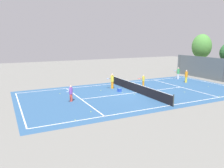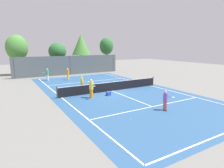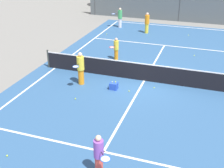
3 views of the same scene
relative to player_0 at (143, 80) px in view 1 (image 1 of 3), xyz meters
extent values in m
plane|color=slate|center=(2.46, -2.52, -0.75)|extent=(80.00, 80.00, 0.00)
cube|color=#2D5684|center=(2.46, -2.52, -0.75)|extent=(13.00, 25.00, 0.00)
cube|color=white|center=(-3.04, -2.52, -0.74)|extent=(0.10, 24.00, 0.01)
cube|color=white|center=(7.96, -2.52, -0.74)|extent=(0.10, 24.00, 0.01)
cube|color=white|center=(2.46, -14.52, -0.74)|extent=(11.00, 0.10, 0.01)
cube|color=white|center=(2.46, 9.48, -0.74)|extent=(11.00, 0.10, 0.01)
cube|color=white|center=(2.46, -8.92, -0.74)|extent=(11.00, 0.10, 0.01)
cube|color=white|center=(2.46, 3.88, -0.74)|extent=(11.00, 0.10, 0.01)
cube|color=white|center=(2.46, -2.52, -0.74)|extent=(0.10, 12.80, 0.01)
cylinder|color=#333833|center=(-3.44, -2.52, -0.20)|extent=(0.10, 0.10, 1.10)
cylinder|color=#333833|center=(8.36, -2.52, -0.20)|extent=(0.10, 0.10, 1.10)
cube|color=black|center=(2.46, -2.52, -0.27)|extent=(11.80, 0.03, 0.95)
cube|color=white|center=(2.46, -2.52, 0.23)|extent=(11.80, 0.04, 0.05)
cube|color=#515B60|center=(2.46, 11.48, 0.85)|extent=(18.00, 0.06, 3.20)
cylinder|color=#3F4447|center=(-6.04, 11.48, 0.85)|extent=(0.12, 0.12, 3.20)
cylinder|color=#3F4447|center=(2.46, 11.48, 0.85)|extent=(0.12, 0.12, 3.20)
cylinder|color=brown|center=(-5.15, 15.29, 0.76)|extent=(0.37, 0.37, 3.02)
ellipsoid|color=#4C8E3D|center=(-5.15, 15.29, 3.81)|extent=(3.44, 2.98, 4.13)
cylinder|color=orange|center=(0.00, 0.02, -0.41)|extent=(0.25, 0.25, 0.67)
cylinder|color=yellow|center=(0.00, 0.02, 0.22)|extent=(0.31, 0.31, 0.59)
sphere|color=beige|center=(0.00, 0.02, 0.61)|extent=(0.18, 0.18, 0.18)
cylinder|color=black|center=(-0.05, -0.28, 0.25)|extent=(0.07, 0.20, 0.03)
torus|color=red|center=(-0.10, -0.53, 0.25)|extent=(0.38, 0.38, 0.03)
cylinder|color=silver|center=(-0.10, -0.53, 0.25)|extent=(0.32, 0.32, 0.00)
cylinder|color=#E54C3F|center=(2.71, -10.00, -0.39)|extent=(0.26, 0.26, 0.71)
cylinder|color=purple|center=(2.71, -10.00, 0.27)|extent=(0.33, 0.33, 0.62)
sphere|color=beige|center=(2.71, -10.00, 0.68)|extent=(0.19, 0.19, 0.19)
cylinder|color=black|center=(2.92, -10.23, 0.30)|extent=(0.16, 0.17, 0.03)
torus|color=blue|center=(3.09, -10.41, 0.30)|extent=(0.47, 0.47, 0.03)
cylinder|color=silver|center=(3.09, -10.41, 0.30)|extent=(0.39, 0.39, 0.00)
cylinder|color=orange|center=(-0.64, -3.99, -0.33)|extent=(0.30, 0.30, 0.83)
cylinder|color=yellow|center=(-0.64, -3.99, 0.44)|extent=(0.38, 0.38, 0.73)
sphere|color=beige|center=(-0.64, -3.99, 0.92)|extent=(0.22, 0.22, 0.22)
cylinder|color=black|center=(-0.63, -4.33, 0.48)|extent=(0.03, 0.20, 0.03)
torus|color=blue|center=(-0.62, -4.58, 0.48)|extent=(0.34, 0.34, 0.03)
cylinder|color=silver|center=(-0.62, -4.58, 0.48)|extent=(0.28, 0.28, 0.00)
cylinder|color=yellow|center=(0.49, 6.61, -0.35)|extent=(0.29, 0.29, 0.79)
cylinder|color=orange|center=(0.49, 6.61, 0.39)|extent=(0.36, 0.36, 0.69)
sphere|color=beige|center=(0.49, 6.61, 0.84)|extent=(0.21, 0.21, 0.21)
cylinder|color=silver|center=(-2.14, 7.60, -0.35)|extent=(0.29, 0.29, 0.80)
cylinder|color=#3FA559|center=(-2.14, 7.60, 0.40)|extent=(0.36, 0.36, 0.70)
sphere|color=beige|center=(-2.14, 7.60, 0.85)|extent=(0.22, 0.22, 0.22)
cylinder|color=black|center=(-2.46, 7.54, 0.43)|extent=(0.20, 0.07, 0.03)
torus|color=blue|center=(-2.71, 7.49, 0.43)|extent=(0.39, 0.39, 0.03)
cylinder|color=silver|center=(-2.71, 7.49, 0.43)|extent=(0.32, 0.32, 0.00)
cube|color=blue|center=(1.20, -4.01, -0.57)|extent=(0.39, 0.37, 0.36)
sphere|color=#CCE533|center=(1.12, -4.01, -0.36)|extent=(0.07, 0.07, 0.07)
sphere|color=#CCE533|center=(1.28, -3.95, -0.36)|extent=(0.07, 0.07, 0.07)
sphere|color=#CCE533|center=(-0.20, -5.66, -0.72)|extent=(0.07, 0.07, 0.07)
sphere|color=#CCE533|center=(3.84, -1.60, -0.72)|extent=(0.07, 0.07, 0.07)
sphere|color=#CCE533|center=(3.85, 7.00, -0.72)|extent=(0.07, 0.07, 0.07)
sphere|color=#CCE533|center=(-2.51, 5.14, -0.72)|extent=(0.07, 0.07, 0.07)
sphere|color=#CCE533|center=(7.86, -11.20, -0.72)|extent=(0.07, 0.07, 0.07)
sphere|color=#CCE533|center=(1.58, -0.70, -0.72)|extent=(0.07, 0.07, 0.07)
sphere|color=#CCE533|center=(4.72, 2.32, -0.72)|extent=(0.07, 0.07, 0.07)
sphere|color=#CCE533|center=(7.87, 4.01, -0.72)|extent=(0.07, 0.07, 0.07)
sphere|color=#CCE533|center=(3.15, -3.25, -0.72)|extent=(0.07, 0.07, 0.07)
sphere|color=#CCE533|center=(2.03, -4.03, -0.72)|extent=(0.07, 0.07, 0.07)
sphere|color=#CCE533|center=(6.53, -9.49, -0.72)|extent=(0.07, 0.07, 0.07)
sphere|color=#CCE533|center=(3.65, -1.81, -0.72)|extent=(0.07, 0.07, 0.07)
sphere|color=#CCE533|center=(-0.69, -10.26, -0.72)|extent=(0.07, 0.07, 0.07)
sphere|color=#CCE533|center=(-0.97, -1.36, -0.72)|extent=(0.07, 0.07, 0.07)
camera|label=1|loc=(22.90, -15.68, 5.06)|focal=36.13mm
camera|label=2|loc=(-7.66, -19.76, 3.99)|focal=30.31mm
camera|label=3|loc=(5.52, -16.89, 6.14)|focal=47.32mm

